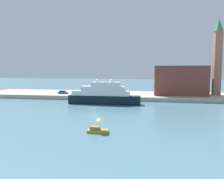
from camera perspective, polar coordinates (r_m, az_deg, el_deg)
The scene contains 9 objects.
ground at distance 68.43m, azimuth -4.67°, elevation -4.79°, with size 400.00×400.00×0.00m, color slate.
quay_dock at distance 94.93m, azimuth -0.64°, elevation -1.46°, with size 110.00×22.98×1.59m, color #ADA38E.
large_yacht at distance 75.61m, azimuth -2.23°, elevation -1.51°, with size 24.56×3.64×10.93m.
small_motorboat at distance 42.24m, azimuth -3.71°, elevation -9.92°, with size 3.95×1.61×2.95m.
harbor_building at distance 93.40m, azimuth 17.04°, elevation 2.27°, with size 20.28×11.66×11.67m, color brown.
bell_tower at distance 97.17m, azimuth 25.54°, elevation 8.19°, with size 3.59×3.59×29.82m.
parked_car at distance 95.07m, azimuth -12.54°, elevation -0.75°, with size 4.00×1.64×1.34m.
person_figure at distance 93.74m, azimuth -10.03°, elevation -0.70°, with size 0.36×0.36×1.56m.
mooring_bollard at distance 84.94m, azimuth -0.91°, elevation -1.46°, with size 0.51×0.51×0.77m, color black.
Camera 1 is at (16.46, -65.34, 11.95)m, focal length 35.54 mm.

